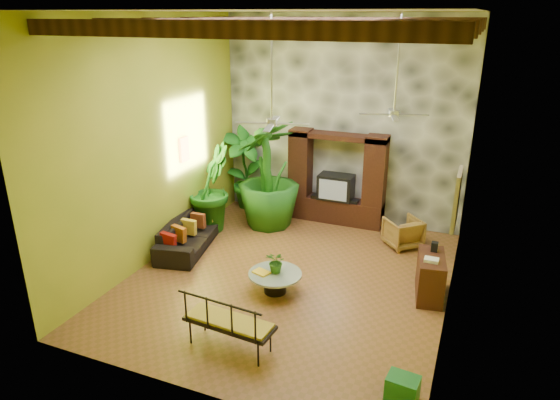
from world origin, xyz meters
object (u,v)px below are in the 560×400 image
at_px(ceiling_fan_front, 272,111).
at_px(side_console, 430,277).
at_px(ceiling_fan_back, 395,103).
at_px(wicker_armchair, 403,232).
at_px(entertainment_center, 336,185).
at_px(tall_plant_a, 245,167).
at_px(iron_bench, 227,321).
at_px(green_bin, 402,389).
at_px(tall_plant_c, 269,174).
at_px(sofa, 189,234).
at_px(tall_plant_b, 211,188).
at_px(coffee_table, 275,280).

bearing_deg(ceiling_fan_front, side_console, 14.61).
bearing_deg(ceiling_fan_front, ceiling_fan_back, 41.63).
distance_m(ceiling_fan_front, wicker_armchair, 4.58).
height_order(entertainment_center, ceiling_fan_front, ceiling_fan_front).
bearing_deg(tall_plant_a, iron_bench, -66.34).
height_order(wicker_armchair, side_console, side_console).
bearing_deg(entertainment_center, tall_plant_a, 179.69).
xyz_separation_m(side_console, green_bin, (0.00, -2.91, -0.22)).
bearing_deg(entertainment_center, green_bin, -65.07).
xyz_separation_m(wicker_armchair, side_console, (0.82, -1.98, 0.08)).
xyz_separation_m(entertainment_center, tall_plant_c, (-1.45, -0.87, 0.36)).
relative_size(sofa, wicker_armchair, 3.03).
bearing_deg(ceiling_fan_back, green_bin, -74.41).
distance_m(ceiling_fan_front, tall_plant_a, 4.82).
bearing_deg(ceiling_fan_back, tall_plant_c, 160.68).
xyz_separation_m(ceiling_fan_back, iron_bench, (-1.65, -3.72, -2.86)).
height_order(sofa, iron_bench, iron_bench).
height_order(wicker_armchair, tall_plant_b, tall_plant_b).
xyz_separation_m(wicker_armchair, iron_bench, (-1.88, -4.84, 0.21)).
bearing_deg(coffee_table, iron_bench, -89.98).
bearing_deg(tall_plant_a, ceiling_fan_front, -56.64).
height_order(ceiling_fan_front, green_bin, ceiling_fan_front).
bearing_deg(iron_bench, tall_plant_c, 110.64).
bearing_deg(ceiling_fan_back, wicker_armchair, 78.54).
relative_size(sofa, side_console, 2.17).
distance_m(entertainment_center, wicker_armchair, 2.10).
relative_size(ceiling_fan_back, tall_plant_c, 0.70).
distance_m(sofa, coffee_table, 2.74).
xyz_separation_m(tall_plant_c, iron_bench, (1.39, -4.79, -0.78)).
bearing_deg(coffee_table, tall_plant_b, 140.18).
relative_size(entertainment_center, ceiling_fan_back, 1.29).
bearing_deg(tall_plant_c, entertainment_center, 30.95).
bearing_deg(tall_plant_c, tall_plant_b, -148.94).
bearing_deg(side_console, entertainment_center, 124.33).
xyz_separation_m(sofa, iron_bench, (2.53, -2.93, 0.22)).
distance_m(sofa, wicker_armchair, 4.81).
bearing_deg(tall_plant_c, coffee_table, -64.25).
bearing_deg(tall_plant_a, tall_plant_b, -94.02).
bearing_deg(ceiling_fan_back, ceiling_fan_front, -138.37).
xyz_separation_m(tall_plant_a, green_bin, (5.19, -5.71, -0.95)).
height_order(ceiling_fan_front, ceiling_fan_back, same).
bearing_deg(tall_plant_a, ceiling_fan_back, -25.24).
bearing_deg(ceiling_fan_back, sofa, -169.37).
height_order(sofa, green_bin, sofa).
xyz_separation_m(coffee_table, iron_bench, (0.00, -1.90, 0.28)).
xyz_separation_m(tall_plant_a, side_console, (5.19, -2.81, -0.73)).
distance_m(ceiling_fan_back, green_bin, 5.06).
distance_m(ceiling_fan_front, tall_plant_b, 3.91).
xyz_separation_m(sofa, side_console, (5.24, -0.07, 0.08)).
distance_m(wicker_armchair, tall_plant_b, 4.60).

